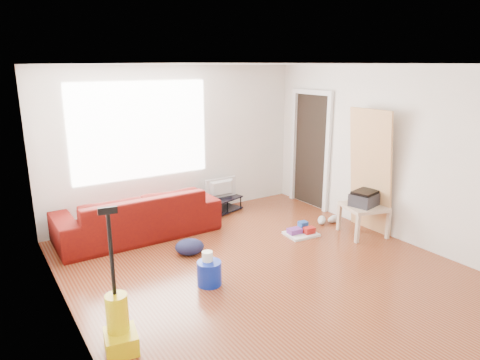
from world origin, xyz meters
TOP-DOWN VIEW (x-y plane):
  - room at (0.07, 0.15)m, footprint 4.51×5.01m
  - sofa at (-0.92, 1.95)m, footprint 2.36×0.92m
  - tv_stand at (0.70, 2.22)m, footprint 0.74×0.55m
  - tv at (0.70, 2.22)m, footprint 0.60×0.08m
  - side_table at (1.95, 0.17)m, footprint 0.70×0.70m
  - printer at (1.95, 0.17)m, footprint 0.48×0.41m
  - bucket at (-0.75, 0.08)m, footprint 0.29×0.29m
  - toilet_paper at (-0.75, 0.12)m, footprint 0.13×0.13m
  - cleaning_tray at (1.15, 0.65)m, footprint 0.50×0.41m
  - backpack at (-0.58, 0.95)m, footprint 0.48×0.44m
  - sneakers at (1.85, 0.80)m, footprint 0.52×0.29m
  - vacuum at (-2.00, -0.52)m, footprint 0.33×0.36m
  - door_panel at (2.13, 0.25)m, footprint 0.23×0.76m

SIDE VIEW (x-z plane):
  - sofa at x=-0.92m, z-range -0.34..0.34m
  - bucket at x=-0.75m, z-range -0.14..0.14m
  - backpack at x=-0.58m, z-range -0.11..0.11m
  - door_panel at x=2.13m, z-range -0.94..0.94m
  - cleaning_tray at x=1.15m, z-range -0.03..0.13m
  - sneakers at x=1.85m, z-range 0.00..0.12m
  - tv_stand at x=0.70m, z-range 0.01..0.26m
  - toilet_paper at x=-0.75m, z-range 0.14..0.26m
  - vacuum at x=-2.00m, z-range -0.42..0.92m
  - side_table at x=1.95m, z-range 0.16..0.62m
  - tv at x=0.70m, z-range 0.25..0.59m
  - printer at x=1.95m, z-range 0.46..0.68m
  - room at x=0.07m, z-range 0.00..2.51m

